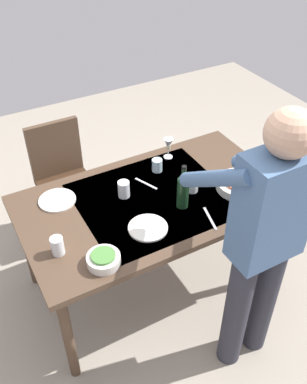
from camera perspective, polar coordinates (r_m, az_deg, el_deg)
The scene contains 16 objects.
ground_plane at distance 3.22m, azimuth 0.00°, elevation -11.46°, with size 6.00×6.00×0.00m, color #9E9384.
dining_table at distance 2.71m, azimuth 0.00°, elevation -2.01°, with size 1.66×0.95×0.77m.
chair_near at distance 3.36m, azimuth -12.09°, elevation 2.47°, with size 0.40×0.40×0.91m.
person_server at distance 2.21m, azimuth 14.36°, elevation -5.99°, with size 0.42×0.61×1.69m.
wine_bottle at distance 2.55m, azimuth 3.93°, elevation 0.04°, with size 0.07×0.07×0.30m.
wine_glass_left at distance 2.97m, azimuth 1.99°, elevation 6.32°, with size 0.07×0.07×0.15m.
water_cup_near_left at distance 2.35m, azimuth -12.68°, elevation -7.00°, with size 0.07×0.07×0.11m, color silver.
water_cup_near_right at distance 2.66m, azimuth -3.98°, elevation 0.38°, with size 0.07×0.07×0.11m, color silver.
water_cup_far_left at distance 2.87m, azimuth 0.48°, elevation 3.59°, with size 0.07×0.07×0.09m, color silver.
water_cup_far_right at distance 2.71m, azimuth 5.20°, elevation 1.04°, with size 0.07×0.07×0.10m, color silver.
serving_bowl_pasta at distance 2.78m, azimuth 11.42°, elevation 1.04°, with size 0.30×0.30×0.07m.
side_bowl_salad at distance 2.27m, azimuth -6.67°, elevation -8.87°, with size 0.18×0.18×0.07m.
dinner_plate_near at distance 2.71m, azimuth -12.71°, elevation -1.07°, with size 0.23×0.23×0.01m, color silver.
dinner_plate_far at distance 2.46m, azimuth -0.74°, elevation -4.79°, with size 0.23×0.23×0.01m, color silver.
table_knife at distance 2.54m, azimuth 7.54°, elevation -3.52°, with size 0.01×0.20×0.01m, color silver.
table_fork at distance 2.78m, azimuth -1.00°, elevation 1.12°, with size 0.01×0.18×0.01m, color silver.
Camera 1 is at (0.99, 1.79, 2.48)m, focal length 40.04 mm.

